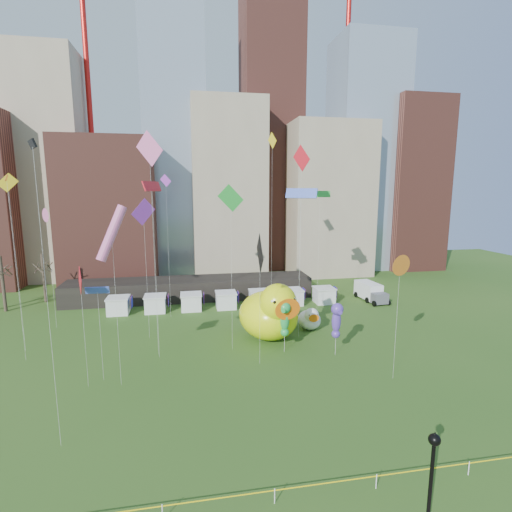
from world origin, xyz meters
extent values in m
plane|color=#2A5119|center=(0.00, 0.00, 0.00)|extent=(160.00, 160.00, 0.00)
cube|color=gray|center=(-30.00, 62.00, 21.00)|extent=(14.00, 12.00, 42.00)
cube|color=brown|center=(-18.00, 56.00, 13.00)|extent=(16.00, 14.00, 26.00)
cube|color=#8C9EB2|center=(-6.00, 64.00, 27.50)|extent=(12.00, 12.00, 55.00)
cube|color=gray|center=(4.00, 60.00, 17.00)|extent=(14.00, 14.00, 34.00)
cube|color=brown|center=(14.00, 66.00, 34.00)|extent=(12.00, 12.00, 68.00)
cube|color=gray|center=(24.00, 58.00, 15.00)|extent=(16.00, 14.00, 30.00)
cube|color=#8C9EB2|center=(34.00, 62.00, 24.00)|extent=(14.00, 12.00, 48.00)
cube|color=brown|center=(44.00, 60.00, 18.00)|extent=(12.00, 12.00, 36.00)
cylinder|color=red|center=(-22.00, 64.00, 38.00)|extent=(1.00, 1.00, 76.00)
cylinder|color=red|center=(30.00, 64.00, 38.00)|extent=(1.00, 1.00, 76.00)
cube|color=black|center=(-4.00, 42.00, 1.60)|extent=(38.00, 6.00, 3.20)
cube|color=white|center=(-14.00, 36.00, 1.10)|extent=(2.80, 2.80, 2.20)
cube|color=red|center=(-12.20, 36.00, 1.60)|extent=(0.08, 1.40, 1.60)
cube|color=white|center=(-9.00, 36.00, 1.10)|extent=(2.80, 2.80, 2.20)
cube|color=red|center=(-7.20, 36.00, 1.60)|extent=(0.08, 1.40, 1.60)
cube|color=white|center=(-4.00, 36.00, 1.10)|extent=(2.80, 2.80, 2.20)
cube|color=red|center=(-2.20, 36.00, 1.60)|extent=(0.08, 1.40, 1.60)
cube|color=white|center=(1.00, 36.00, 1.10)|extent=(2.80, 2.80, 2.20)
cube|color=red|center=(2.80, 36.00, 1.60)|extent=(0.08, 1.40, 1.60)
cube|color=white|center=(6.00, 36.00, 1.10)|extent=(2.80, 2.80, 2.20)
cube|color=red|center=(7.80, 36.00, 1.60)|extent=(0.08, 1.40, 1.60)
cube|color=white|center=(11.00, 36.00, 1.10)|extent=(2.80, 2.80, 2.20)
cube|color=red|center=(12.80, 36.00, 1.60)|extent=(0.08, 1.40, 1.60)
cube|color=white|center=(16.00, 36.00, 1.10)|extent=(2.80, 2.80, 2.20)
cube|color=red|center=(17.80, 36.00, 1.60)|extent=(0.08, 1.40, 1.60)
cylinder|color=#382B21|center=(-30.00, 40.00, 4.00)|extent=(0.44, 0.44, 8.00)
cylinder|color=#382B21|center=(-26.00, 44.00, 3.75)|extent=(0.44, 0.44, 7.50)
cylinder|color=white|center=(-6.00, 0.00, 0.45)|extent=(0.06, 0.06, 0.90)
cylinder|color=white|center=(0.00, 0.00, 0.45)|extent=(0.06, 0.06, 0.90)
cylinder|color=white|center=(6.00, 0.00, 0.45)|extent=(0.06, 0.06, 0.90)
cylinder|color=white|center=(12.00, 0.00, 0.45)|extent=(0.06, 0.06, 0.90)
cube|color=yellow|center=(0.00, 0.00, 0.80)|extent=(50.00, 0.02, 0.07)
ellipsoid|color=#E8F80C|center=(4.67, 23.66, 2.74)|extent=(8.24, 9.09, 5.47)
ellipsoid|color=#E8F80C|center=(3.97, 26.60, 2.59)|extent=(2.09, 1.79, 2.22)
sphere|color=#E8F80C|center=(5.23, 21.28, 4.94)|extent=(4.95, 4.95, 4.11)
cone|color=orange|center=(5.63, 19.58, 4.80)|extent=(2.63, 2.32, 2.26)
sphere|color=white|center=(4.39, 19.92, 5.48)|extent=(0.74, 0.74, 0.74)
sphere|color=white|center=(6.59, 20.44, 5.48)|extent=(0.74, 0.74, 0.74)
sphere|color=black|center=(4.47, 19.58, 5.48)|extent=(0.37, 0.37, 0.37)
sphere|color=black|center=(6.67, 20.10, 5.48)|extent=(0.37, 0.37, 0.37)
ellipsoid|color=white|center=(10.29, 25.61, 1.16)|extent=(2.95, 3.41, 2.31)
ellipsoid|color=white|center=(10.35, 26.89, 1.10)|extent=(0.79, 0.63, 0.94)
sphere|color=white|center=(10.24, 24.58, 2.09)|extent=(1.82, 1.82, 1.74)
cone|color=orange|center=(10.21, 23.84, 2.03)|extent=(0.99, 0.83, 0.96)
sphere|color=white|center=(9.74, 24.12, 2.32)|extent=(0.31, 0.31, 0.31)
sphere|color=white|center=(10.70, 24.08, 2.32)|extent=(0.31, 0.31, 0.31)
sphere|color=black|center=(9.73, 23.97, 2.32)|extent=(0.16, 0.16, 0.16)
sphere|color=black|center=(10.69, 23.93, 2.32)|extent=(0.16, 0.16, 0.16)
cylinder|color=silver|center=(5.53, 19.42, 1.81)|extent=(0.03, 0.03, 3.61)
ellipsoid|color=green|center=(5.53, 19.42, 3.61)|extent=(1.21, 1.12, 2.49)
sphere|color=green|center=(5.53, 19.27, 4.94)|extent=(1.66, 1.66, 1.27)
cone|color=green|center=(5.53, 18.70, 4.88)|extent=(0.72, 0.90, 0.44)
sphere|color=green|center=(5.53, 19.47, 2.18)|extent=(0.89, 0.89, 0.89)
cylinder|color=silver|center=(10.58, 17.76, 1.84)|extent=(0.03, 0.03, 3.68)
ellipsoid|color=#5838AA|center=(10.58, 17.76, 3.68)|extent=(1.01, 0.85, 2.46)
sphere|color=#5838AA|center=(10.58, 17.61, 5.00)|extent=(1.33, 1.33, 1.26)
cone|color=#5838AA|center=(10.58, 17.05, 4.94)|extent=(0.49, 0.81, 0.44)
sphere|color=#5838AA|center=(10.58, 17.81, 2.26)|extent=(0.88, 0.88, 0.88)
cylinder|color=black|center=(7.07, -3.20, 2.53)|extent=(0.19, 0.19, 5.03)
sphere|color=black|center=(7.07, -3.20, 5.20)|extent=(0.59, 0.59, 0.59)
cone|color=black|center=(7.07, -3.20, 5.52)|extent=(0.21, 0.21, 0.26)
cube|color=white|center=(23.51, 36.56, 1.49)|extent=(2.75, 5.01, 2.41)
cube|color=#595960|center=(23.80, 33.49, 1.01)|extent=(2.37, 1.93, 1.54)
cylinder|color=black|center=(22.48, 34.73, 0.43)|extent=(0.32, 0.89, 0.87)
cylinder|color=black|center=(24.87, 34.95, 0.43)|extent=(0.32, 0.89, 0.87)
cylinder|color=black|center=(22.17, 37.99, 0.43)|extent=(0.32, 0.89, 0.87)
cylinder|color=black|center=(24.57, 38.21, 0.43)|extent=(0.32, 0.89, 0.87)
cylinder|color=silver|center=(-13.24, 15.42, 4.74)|extent=(0.02, 0.02, 9.49)
cube|color=red|center=(-13.24, 15.42, 9.49)|extent=(0.87, 2.45, 2.58)
cylinder|color=silver|center=(-20.71, 31.50, 7.03)|extent=(0.02, 0.02, 14.05)
cone|color=pink|center=(-20.71, 31.50, 14.05)|extent=(1.10, 1.50, 1.66)
cylinder|color=silver|center=(-13.09, 7.26, 9.83)|extent=(0.02, 0.02, 19.67)
cube|color=black|center=(-13.09, 7.26, 19.67)|extent=(1.00, 1.58, 0.52)
cylinder|color=silver|center=(0.16, 21.14, 8.10)|extent=(0.02, 0.02, 16.20)
cube|color=green|center=(0.16, 21.14, 16.20)|extent=(2.74, 0.64, 2.80)
cylinder|color=silver|center=(-21.68, 24.53, 8.87)|extent=(0.02, 0.02, 17.73)
cube|color=yellow|center=(-21.68, 24.53, 17.73)|extent=(1.83, 0.62, 1.91)
cylinder|color=silver|center=(-12.15, 16.37, 4.20)|extent=(0.02, 0.02, 8.39)
cube|color=blue|center=(-12.15, 16.37, 8.39)|extent=(2.03, 0.45, 0.63)
cylinder|color=silver|center=(13.88, 12.02, 5.28)|extent=(0.02, 0.02, 10.55)
cone|color=orange|center=(13.88, 12.02, 10.55)|extent=(1.72, 1.06, 1.82)
cylinder|color=silver|center=(-6.79, 33.23, 9.11)|extent=(0.02, 0.02, 18.22)
cube|color=purple|center=(-6.79, 33.23, 18.22)|extent=(1.43, 0.81, 1.62)
cylinder|color=silver|center=(9.34, 27.16, 10.37)|extent=(0.02, 0.02, 20.74)
cube|color=red|center=(9.34, 27.16, 20.74)|extent=(1.21, 2.96, 3.18)
cylinder|color=silver|center=(-10.43, 15.18, 6.74)|extent=(0.02, 0.02, 13.48)
cylinder|color=pink|center=(-10.43, 15.18, 13.48)|extent=(2.84, 1.93, 4.71)
cylinder|color=silver|center=(2.42, 17.05, 5.56)|extent=(0.02, 0.02, 11.12)
cube|color=black|center=(2.42, 17.05, 11.12)|extent=(0.12, 3.75, 3.75)
cylinder|color=silver|center=(13.77, 32.78, 8.23)|extent=(0.02, 0.02, 16.47)
cube|color=green|center=(13.77, 32.78, 16.47)|extent=(2.84, 0.75, 0.87)
cylinder|color=silver|center=(6.91, 32.23, 11.67)|extent=(0.02, 0.02, 23.33)
cube|color=yellow|center=(6.91, 32.23, 23.33)|extent=(0.71, 2.04, 2.14)
cylinder|color=silver|center=(8.19, 23.14, 8.33)|extent=(0.02, 0.02, 16.65)
cube|color=blue|center=(8.19, 23.14, 16.65)|extent=(3.18, 2.51, 1.09)
cylinder|color=silver|center=(-20.79, 22.17, 9.06)|extent=(0.02, 0.02, 18.12)
cube|color=orange|center=(-20.79, 22.17, 18.12)|extent=(1.04, 1.79, 0.58)
cylinder|color=silver|center=(-8.97, 26.12, 7.32)|extent=(0.02, 0.02, 14.64)
cube|color=purple|center=(-8.97, 26.12, 14.64)|extent=(2.40, 1.86, 3.01)
cylinder|color=silver|center=(-7.47, 20.41, 8.68)|extent=(0.02, 0.02, 17.35)
cube|color=red|center=(-7.47, 20.41, 17.35)|extent=(1.64, 3.01, 0.95)
cylinder|color=silver|center=(-7.61, 21.17, 10.46)|extent=(0.02, 0.02, 20.93)
cube|color=pink|center=(-7.61, 21.17, 20.93)|extent=(2.67, 2.23, 3.44)
camera|label=1|loc=(-4.30, -18.06, 16.98)|focal=27.00mm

